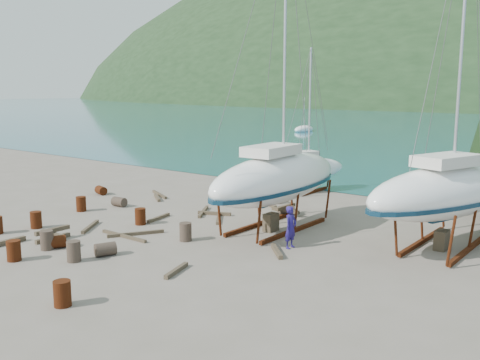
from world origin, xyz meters
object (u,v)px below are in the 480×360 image
Objects in this scene: small_sailboat_shore at (306,168)px; large_sailboat_near at (277,178)px; large_sailboat_far at (448,190)px; worker at (291,227)px.

large_sailboat_near is at bearing -43.30° from small_sailboat_shore.
large_sailboat_far is 8.35× the size of worker.
small_sailboat_shore is 13.82m from worker.
large_sailboat_far is at bearing 12.28° from large_sailboat_near.
small_sailboat_shore is (-12.09, 7.63, -1.00)m from large_sailboat_far.
large_sailboat_near reaches higher than small_sailboat_shore.
small_sailboat_shore is at bearing 110.58° from large_sailboat_near.
worker is at bearing -123.17° from large_sailboat_far.
large_sailboat_near is 1.68× the size of small_sailboat_shore.
worker is at bearing -38.04° from small_sailboat_shore.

